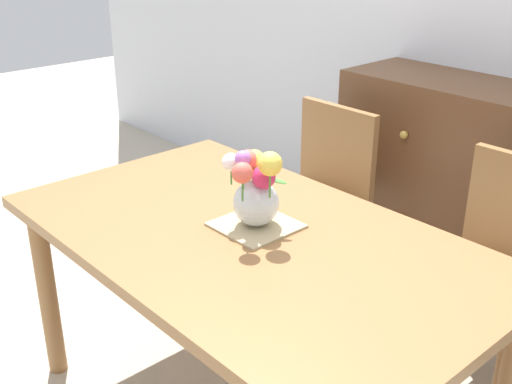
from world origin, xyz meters
The scene contains 6 objects.
dining_table centered at (0.00, 0.00, 0.66)m, with size 1.61×0.94×0.75m.
chair_left centered at (-0.44, 0.81, 0.52)m, with size 0.42×0.42×0.90m.
chair_right centered at (0.44, 0.81, 0.52)m, with size 0.42×0.42×0.90m.
dresser centered at (0.09, 1.33, 0.50)m, with size 1.40×0.47×1.00m.
placemat centered at (-0.02, 0.05, 0.76)m, with size 0.24×0.24×0.01m, color tan.
flower_vase centered at (-0.02, 0.04, 0.89)m, with size 0.22×0.22×0.27m.
Camera 1 is at (1.34, -1.18, 1.67)m, focal length 44.82 mm.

